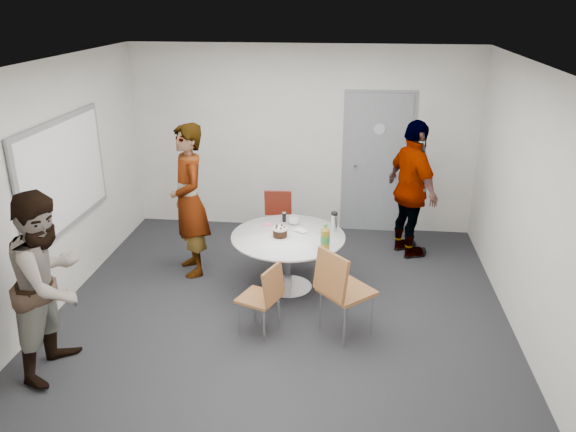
# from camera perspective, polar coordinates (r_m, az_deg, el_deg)

# --- Properties ---
(floor) EXTENTS (5.00, 5.00, 0.00)m
(floor) POSITION_cam_1_polar(r_m,az_deg,el_deg) (6.43, -0.71, -9.46)
(floor) COLOR black
(floor) RESTS_ON ground
(ceiling) EXTENTS (5.00, 5.00, 0.00)m
(ceiling) POSITION_cam_1_polar(r_m,az_deg,el_deg) (5.55, -0.84, 15.19)
(ceiling) COLOR silver
(ceiling) RESTS_ON wall_back
(wall_back) EXTENTS (5.00, 0.00, 5.00)m
(wall_back) POSITION_cam_1_polar(r_m,az_deg,el_deg) (8.24, 1.44, 7.76)
(wall_back) COLOR beige
(wall_back) RESTS_ON floor
(wall_left) EXTENTS (0.00, 5.00, 5.00)m
(wall_left) POSITION_cam_1_polar(r_m,az_deg,el_deg) (6.63, -22.74, 2.62)
(wall_left) COLOR beige
(wall_left) RESTS_ON floor
(wall_right) EXTENTS (0.00, 5.00, 5.00)m
(wall_right) POSITION_cam_1_polar(r_m,az_deg,el_deg) (6.08, 23.30, 0.88)
(wall_right) COLOR beige
(wall_right) RESTS_ON floor
(wall_front) EXTENTS (5.00, 0.00, 5.00)m
(wall_front) POSITION_cam_1_polar(r_m,az_deg,el_deg) (3.63, -5.85, -11.37)
(wall_front) COLOR beige
(wall_front) RESTS_ON floor
(door) EXTENTS (1.02, 0.17, 2.12)m
(door) POSITION_cam_1_polar(r_m,az_deg,el_deg) (8.28, 9.04, 5.25)
(door) COLOR slate
(door) RESTS_ON wall_back
(whiteboard) EXTENTS (0.04, 1.90, 1.25)m
(whiteboard) POSITION_cam_1_polar(r_m,az_deg,el_deg) (6.75, -21.78, 3.97)
(whiteboard) COLOR gray
(whiteboard) RESTS_ON wall_left
(table) EXTENTS (1.33, 1.33, 1.00)m
(table) POSITION_cam_1_polar(r_m,az_deg,el_deg) (6.59, 0.25, -2.71)
(table) COLOR white
(table) RESTS_ON floor
(chair_near_left) EXTENTS (0.51, 0.49, 0.79)m
(chair_near_left) POSITION_cam_1_polar(r_m,az_deg,el_deg) (5.78, -2.35, -7.88)
(chair_near_left) COLOR brown
(chair_near_left) RESTS_ON floor
(chair_near_right) EXTENTS (0.68, 0.68, 0.98)m
(chair_near_right) POSITION_cam_1_polar(r_m,az_deg,el_deg) (5.70, 5.29, -7.01)
(chair_near_right) COLOR brown
(chair_near_right) RESTS_ON floor
(chair_far) EXTENTS (0.41, 0.44, 0.82)m
(chair_far) POSITION_cam_1_polar(r_m,az_deg,el_deg) (7.70, -1.08, 0.09)
(chair_far) COLOR maroon
(chair_far) RESTS_ON floor
(person_main) EXTENTS (0.74, 0.83, 1.92)m
(person_main) POSITION_cam_1_polar(r_m,az_deg,el_deg) (6.99, -10.01, 1.53)
(person_main) COLOR #A5C6EA
(person_main) RESTS_ON floor
(person_left) EXTENTS (0.72, 0.90, 1.77)m
(person_left) POSITION_cam_1_polar(r_m,az_deg,el_deg) (5.55, -23.05, -6.32)
(person_left) COLOR white
(person_left) RESTS_ON floor
(person_right) EXTENTS (0.88, 1.17, 1.85)m
(person_right) POSITION_cam_1_polar(r_m,az_deg,el_deg) (7.56, 12.49, 2.62)
(person_right) COLOR black
(person_right) RESTS_ON floor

